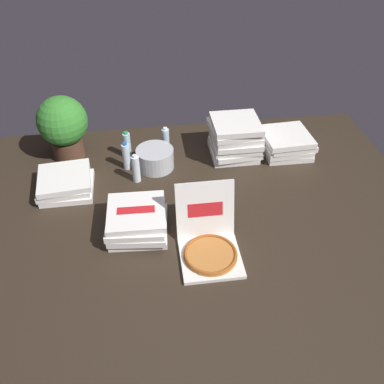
% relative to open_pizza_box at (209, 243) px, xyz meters
% --- Properties ---
extents(ground_plane, '(3.20, 2.40, 0.02)m').
position_rel_open_pizza_box_xyz_m(ground_plane, '(-0.07, 0.30, -0.08)').
color(ground_plane, '#2D2319').
extents(open_pizza_box, '(0.35, 0.46, 0.37)m').
position_rel_open_pizza_box_xyz_m(open_pizza_box, '(0.00, 0.00, 0.00)').
color(open_pizza_box, white).
rests_on(open_pizza_box, ground_plane).
extents(pizza_stack_center_near, '(0.39, 0.38, 0.17)m').
position_rel_open_pizza_box_xyz_m(pizza_stack_center_near, '(0.78, 0.97, 0.01)').
color(pizza_stack_center_near, white).
rests_on(pizza_stack_center_near, ground_plane).
extents(pizza_stack_left_far, '(0.39, 0.39, 0.13)m').
position_rel_open_pizza_box_xyz_m(pizza_stack_left_far, '(-0.90, 0.70, -0.01)').
color(pizza_stack_left_far, white).
rests_on(pizza_stack_left_far, ground_plane).
extents(pizza_stack_left_mid, '(0.39, 0.38, 0.30)m').
position_rel_open_pizza_box_xyz_m(pizza_stack_left_mid, '(0.37, 0.99, 0.08)').
color(pizza_stack_left_mid, white).
rests_on(pizza_stack_left_mid, ground_plane).
extents(pizza_stack_center_far, '(0.40, 0.40, 0.17)m').
position_rel_open_pizza_box_xyz_m(pizza_stack_center_far, '(-0.41, 0.22, 0.01)').
color(pizza_stack_center_far, white).
rests_on(pizza_stack_center_far, ground_plane).
extents(ice_bucket, '(0.28, 0.28, 0.15)m').
position_rel_open_pizza_box_xyz_m(ice_bucket, '(-0.26, 0.90, 0.01)').
color(ice_bucket, '#B7BABF').
rests_on(ice_bucket, ground_plane).
extents(water_bottle_0, '(0.06, 0.06, 0.22)m').
position_rel_open_pizza_box_xyz_m(water_bottle_0, '(-0.40, 0.75, 0.04)').
color(water_bottle_0, white).
rests_on(water_bottle_0, ground_plane).
extents(water_bottle_1, '(0.06, 0.06, 0.22)m').
position_rel_open_pizza_box_xyz_m(water_bottle_1, '(-0.16, 1.09, 0.04)').
color(water_bottle_1, silver).
rests_on(water_bottle_1, ground_plane).
extents(water_bottle_2, '(0.06, 0.06, 0.22)m').
position_rel_open_pizza_box_xyz_m(water_bottle_2, '(-0.47, 0.92, 0.04)').
color(water_bottle_2, silver).
rests_on(water_bottle_2, ground_plane).
extents(water_bottle_3, '(0.06, 0.06, 0.22)m').
position_rel_open_pizza_box_xyz_m(water_bottle_3, '(-0.46, 1.07, 0.04)').
color(water_bottle_3, silver).
rests_on(water_bottle_3, ground_plane).
extents(potted_plant, '(0.37, 0.37, 0.50)m').
position_rel_open_pizza_box_xyz_m(potted_plant, '(-0.92, 1.14, 0.21)').
color(potted_plant, '#513323').
rests_on(potted_plant, ground_plane).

